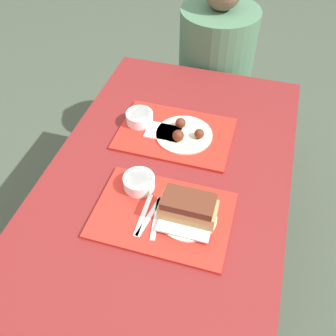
% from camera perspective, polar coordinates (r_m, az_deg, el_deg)
% --- Properties ---
extents(ground_plane, '(12.00, 12.00, 0.00)m').
position_cam_1_polar(ground_plane, '(1.96, -0.35, -16.04)').
color(ground_plane, '#424C3D').
extents(picnic_table, '(0.88, 1.49, 0.73)m').
position_cam_1_polar(picnic_table, '(1.42, -0.47, -4.44)').
color(picnic_table, maroon).
rests_on(picnic_table, ground_plane).
extents(picnic_bench_far, '(0.83, 0.28, 0.45)m').
position_cam_1_polar(picnic_bench_far, '(2.28, 6.62, 9.96)').
color(picnic_bench_far, maroon).
rests_on(picnic_bench_far, ground_plane).
extents(tray_near, '(0.45, 0.31, 0.01)m').
position_cam_1_polar(tray_near, '(1.25, -0.83, -7.17)').
color(tray_near, red).
rests_on(tray_near, picnic_table).
extents(tray_far, '(0.45, 0.31, 0.01)m').
position_cam_1_polar(tray_far, '(1.51, 1.11, 5.23)').
color(tray_far, red).
rests_on(tray_far, picnic_table).
extents(bowl_coleslaw_near, '(0.11, 0.11, 0.05)m').
position_cam_1_polar(bowl_coleslaw_near, '(1.30, -4.44, -2.07)').
color(bowl_coleslaw_near, white).
rests_on(bowl_coleslaw_near, tray_near).
extents(brisket_sandwich_plate, '(0.19, 0.19, 0.10)m').
position_cam_1_polar(brisket_sandwich_plate, '(1.20, 3.09, -6.35)').
color(brisket_sandwich_plate, beige).
rests_on(brisket_sandwich_plate, tray_near).
extents(plastic_fork_near, '(0.04, 0.17, 0.00)m').
position_cam_1_polar(plastic_fork_near, '(1.23, -2.80, -7.38)').
color(plastic_fork_near, white).
rests_on(plastic_fork_near, tray_near).
extents(plastic_knife_near, '(0.04, 0.17, 0.00)m').
position_cam_1_polar(plastic_knife_near, '(1.23, -1.82, -7.62)').
color(plastic_knife_near, white).
rests_on(plastic_knife_near, tray_near).
extents(plastic_spoon_near, '(0.02, 0.17, 0.00)m').
position_cam_1_polar(plastic_spoon_near, '(1.24, -3.77, -7.14)').
color(plastic_spoon_near, white).
rests_on(plastic_spoon_near, tray_near).
extents(condiment_packet, '(0.04, 0.03, 0.01)m').
position_cam_1_polar(condiment_packet, '(1.27, 1.27, -4.76)').
color(condiment_packet, teal).
rests_on(condiment_packet, tray_near).
extents(bowl_coleslaw_far, '(0.11, 0.11, 0.05)m').
position_cam_1_polar(bowl_coleslaw_far, '(1.55, -4.36, 7.75)').
color(bowl_coleslaw_far, white).
rests_on(bowl_coleslaw_far, tray_far).
extents(wings_plate_far, '(0.23, 0.23, 0.05)m').
position_cam_1_polar(wings_plate_far, '(1.49, 2.47, 5.32)').
color(wings_plate_far, beige).
rests_on(wings_plate_far, tray_far).
extents(napkin_far, '(0.14, 0.10, 0.01)m').
position_cam_1_polar(napkin_far, '(1.51, -0.73, 5.51)').
color(napkin_far, white).
rests_on(napkin_far, tray_far).
extents(person_seated_across, '(0.40, 0.40, 0.67)m').
position_cam_1_polar(person_seated_across, '(2.10, 7.58, 17.33)').
color(person_seated_across, '#477051').
rests_on(person_seated_across, picnic_bench_far).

